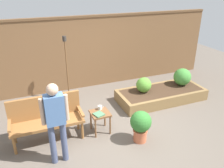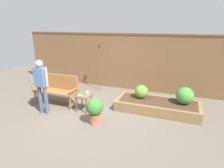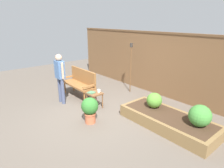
{
  "view_description": "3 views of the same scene",
  "coord_description": "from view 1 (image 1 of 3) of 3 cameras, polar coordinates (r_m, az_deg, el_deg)",
  "views": [
    {
      "loc": [
        -1.64,
        -3.82,
        3.06
      ],
      "look_at": [
        0.1,
        0.54,
        0.93
      ],
      "focal_mm": 36.94,
      "sensor_mm": 36.0,
      "label": 1
    },
    {
      "loc": [
        2.33,
        -4.32,
        2.46
      ],
      "look_at": [
        0.38,
        0.72,
        0.75
      ],
      "focal_mm": 30.18,
      "sensor_mm": 36.0,
      "label": 2
    },
    {
      "loc": [
        4.13,
        -2.87,
        2.53
      ],
      "look_at": [
        0.13,
        0.49,
        0.8
      ],
      "focal_mm": 31.2,
      "sensor_mm": 36.0,
      "label": 3
    }
  ],
  "objects": [
    {
      "name": "book_on_table",
      "position": [
        4.86,
        -3.28,
        -7.48
      ],
      "size": [
        0.24,
        0.25,
        0.03
      ],
      "primitive_type": "cube",
      "rotation": [
        0.0,
        0.0,
        0.31
      ],
      "color": "#4C7A56",
      "rests_on": "side_table"
    },
    {
      "name": "shrub_near_bench",
      "position": [
        6.19,
        7.86,
        -0.23
      ],
      "size": [
        0.41,
        0.41,
        0.41
      ],
      "color": "brown",
      "rests_on": "raised_planter_bed"
    },
    {
      "name": "potted_boxwood",
      "position": [
        4.75,
        7.11,
        -9.86
      ],
      "size": [
        0.43,
        0.43,
        0.68
      ],
      "color": "#C66642",
      "rests_on": "ground_plane"
    },
    {
      "name": "tiki_torch",
      "position": [
        6.18,
        -11.33,
        6.46
      ],
      "size": [
        0.1,
        0.1,
        1.77
      ],
      "color": "brown",
      "rests_on": "ground_plane"
    },
    {
      "name": "cup_on_table",
      "position": [
        5.04,
        -3.0,
        -5.84
      ],
      "size": [
        0.13,
        0.09,
        0.08
      ],
      "color": "silver",
      "rests_on": "side_table"
    },
    {
      "name": "raised_planter_bed",
      "position": [
        6.53,
        12.01,
        -2.64
      ],
      "size": [
        2.4,
        1.0,
        0.3
      ],
      "color": "olive",
      "rests_on": "ground_plane"
    },
    {
      "name": "person_by_bench",
      "position": [
        4.05,
        -13.82,
        -8.08
      ],
      "size": [
        0.47,
        0.2,
        1.56
      ],
      "color": "#475170",
      "rests_on": "ground_plane"
    },
    {
      "name": "ground_plane",
      "position": [
        5.16,
        1.19,
        -11.96
      ],
      "size": [
        14.0,
        14.0,
        0.0
      ],
      "primitive_type": "plane",
      "color": "#60564C"
    },
    {
      "name": "fence_back",
      "position": [
        6.91,
        -7.23,
        7.67
      ],
      "size": [
        8.4,
        0.14,
        2.16
      ],
      "color": "brown",
      "rests_on": "ground_plane"
    },
    {
      "name": "garden_bench",
      "position": [
        4.89,
        -15.98,
        -7.57
      ],
      "size": [
        1.44,
        0.48,
        0.94
      ],
      "color": "#936033",
      "rests_on": "ground_plane"
    },
    {
      "name": "side_table",
      "position": [
        4.99,
        -2.94,
        -7.88
      ],
      "size": [
        0.4,
        0.4,
        0.48
      ],
      "color": "brown",
      "rests_on": "ground_plane"
    },
    {
      "name": "shrub_far_corner",
      "position": [
        6.84,
        16.99,
        1.7
      ],
      "size": [
        0.49,
        0.49,
        0.49
      ],
      "color": "brown",
      "rests_on": "raised_planter_bed"
    }
  ]
}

